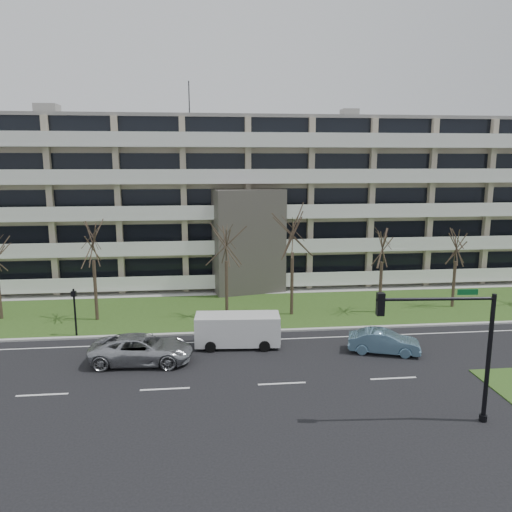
{
  "coord_description": "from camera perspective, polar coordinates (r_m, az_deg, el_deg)",
  "views": [
    {
      "loc": [
        -3.9,
        -23.89,
        11.38
      ],
      "look_at": [
        -0.29,
        10.0,
        4.86
      ],
      "focal_mm": 35.0,
      "sensor_mm": 36.0,
      "label": 1
    }
  ],
  "objects": [
    {
      "name": "ground",
      "position": [
        26.75,
        2.98,
        -14.36
      ],
      "size": [
        160.0,
        160.0,
        0.0
      ],
      "primitive_type": "plane",
      "color": "black",
      "rests_on": "ground"
    },
    {
      "name": "blue_sedan",
      "position": [
        31.32,
        14.4,
        -9.47
      ],
      "size": [
        4.46,
        2.71,
        1.39
      ],
      "primitive_type": "imported",
      "rotation": [
        0.0,
        0.0,
        1.25
      ],
      "color": "#6693B1",
      "rests_on": "ground"
    },
    {
      "name": "lane_edge_line",
      "position": [
        32.69,
        1.17,
        -9.53
      ],
      "size": [
        90.0,
        0.12,
        0.01
      ],
      "primitive_type": "cube",
      "color": "white",
      "rests_on": "ground"
    },
    {
      "name": "pedestrian_signal",
      "position": [
        34.75,
        -20.02,
        -5.42
      ],
      "size": [
        0.33,
        0.28,
        3.21
      ],
      "rotation": [
        0.0,
        0.0,
        -0.15
      ],
      "color": "black",
      "rests_on": "ground"
    },
    {
      "name": "traffic_signal",
      "position": [
        23.22,
        21.44,
        -8.68
      ],
      "size": [
        5.23,
        0.65,
        6.06
      ],
      "rotation": [
        0.0,
        0.0,
        -0.06
      ],
      "color": "black",
      "rests_on": "ground"
    },
    {
      "name": "tree_2",
      "position": [
        36.91,
        -18.22,
        2.12
      ],
      "size": [
        3.94,
        3.94,
        7.89
      ],
      "color": "#382B21",
      "rests_on": "ground"
    },
    {
      "name": "tree_6",
      "position": [
        41.47,
        21.97,
        1.38
      ],
      "size": [
        3.3,
        3.3,
        6.61
      ],
      "color": "#382B21",
      "rests_on": "ground"
    },
    {
      "name": "tree_5",
      "position": [
        38.11,
        14.28,
        1.61
      ],
      "size": [
        3.53,
        3.53,
        7.07
      ],
      "color": "#382B21",
      "rests_on": "ground"
    },
    {
      "name": "grass_verge",
      "position": [
        38.8,
        -0.04,
        -6.18
      ],
      "size": [
        90.0,
        10.0,
        0.06
      ],
      "primitive_type": "cube",
      "color": "#2E4818",
      "rests_on": "ground"
    },
    {
      "name": "white_van",
      "position": [
        31.26,
        -2.0,
        -8.16
      ],
      "size": [
        5.34,
        2.44,
        2.02
      ],
      "rotation": [
        0.0,
        0.0,
        -0.07
      ],
      "color": "silver",
      "rests_on": "ground"
    },
    {
      "name": "silver_pickup",
      "position": [
        29.68,
        -12.93,
        -10.33
      ],
      "size": [
        5.95,
        3.06,
        1.6
      ],
      "primitive_type": "imported",
      "rotation": [
        0.0,
        0.0,
        1.5
      ],
      "color": "#A4A6AB",
      "rests_on": "ground"
    },
    {
      "name": "tree_4",
      "position": [
        36.35,
        4.22,
        3.27
      ],
      "size": [
        4.25,
        4.25,
        8.5
      ],
      "color": "#382B21",
      "rests_on": "ground"
    },
    {
      "name": "apartment_building",
      "position": [
        49.51,
        -1.56,
        6.47
      ],
      "size": [
        60.5,
        15.1,
        18.75
      ],
      "color": "#B7AB8E",
      "rests_on": "ground"
    },
    {
      "name": "sidewalk",
      "position": [
        44.06,
        -0.8,
        -4.08
      ],
      "size": [
        90.0,
        2.0,
        0.08
      ],
      "primitive_type": "cube",
      "color": "#B2B2AD",
      "rests_on": "ground"
    },
    {
      "name": "tree_3",
      "position": [
        35.66,
        -3.44,
        2.03
      ],
      "size": [
        3.82,
        3.82,
        7.63
      ],
      "color": "#382B21",
      "rests_on": "ground"
    },
    {
      "name": "curb",
      "position": [
        34.07,
        0.85,
        -8.57
      ],
      "size": [
        90.0,
        0.35,
        0.12
      ],
      "primitive_type": "cube",
      "color": "#B2B2AD",
      "rests_on": "ground"
    }
  ]
}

